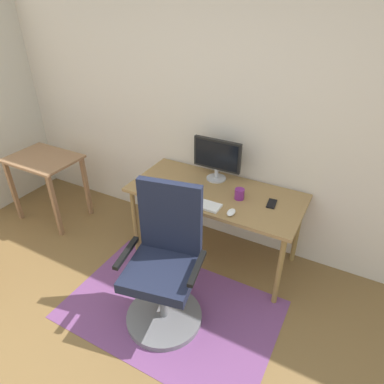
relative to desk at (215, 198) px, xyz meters
The scene contains 10 objects.
wall_back 0.77m from the desk, 88.41° to the left, with size 6.00×0.10×2.60m, color beige.
area_rug 1.00m from the desk, 91.10° to the right, with size 1.67×1.08×0.01m, color #6D3D70.
desk is the anchor object (origin of this frame).
monitor 0.37m from the desk, 114.28° to the left, with size 0.45×0.18×0.39m.
keyboard 0.27m from the desk, 105.53° to the right, with size 0.43×0.13×0.02m, color white.
computer_mouse 0.37m from the desk, 45.28° to the right, with size 0.06×0.10×0.03m, color white.
coffee_cup 0.25m from the desk, ahead, with size 0.08×0.08×0.09m, color #742473.
cell_phone 0.49m from the desk, ahead, with size 0.07×0.14×0.01m, color black.
office_chair 0.83m from the desk, 91.93° to the right, with size 0.63×0.59×1.13m.
side_table 1.87m from the desk, behind, with size 0.71×0.52×0.73m.
Camera 1 is at (1.02, -0.56, 2.27)m, focal length 32.12 mm.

